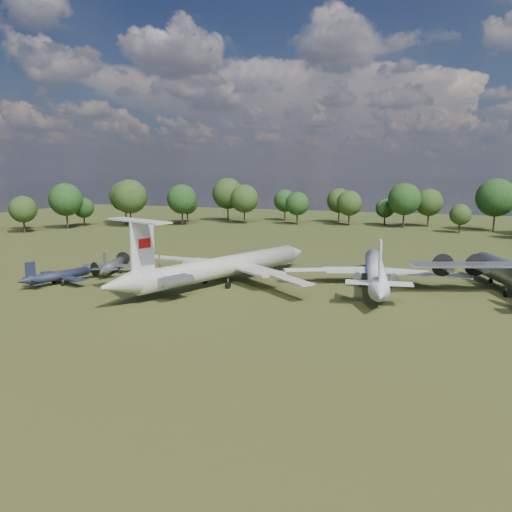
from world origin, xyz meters
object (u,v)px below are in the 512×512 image
at_px(small_prop_west, 60,278).
at_px(small_prop_northwest, 113,267).
at_px(il62_airliner, 224,270).
at_px(tu104_jet, 375,274).
at_px(person_on_il62, 160,261).

xyz_separation_m(small_prop_west, small_prop_northwest, (2.37, 10.32, 0.04)).
distance_m(il62_airliner, small_prop_northwest, 21.88).
bearing_deg(il62_airliner, small_prop_west, -138.15).
xyz_separation_m(il62_airliner, small_prop_west, (-24.22, -9.58, -1.16)).
distance_m(tu104_jet, small_prop_northwest, 44.83).
bearing_deg(small_prop_northwest, small_prop_west, -124.28).
bearing_deg(small_prop_west, tu104_jet, 37.09).
xyz_separation_m(small_prop_northwest, person_on_il62, (17.53, -12.42, 4.28)).
bearing_deg(tu104_jet, small_prop_northwest, 178.63).
height_order(tu104_jet, small_prop_west, tu104_jet).
bearing_deg(small_prop_west, person_on_il62, 11.00).
distance_m(il62_airliner, tu104_jet, 23.69).
bearing_deg(small_prop_northwest, tu104_jet, -12.67).
height_order(il62_airliner, tu104_jet, il62_airliner).
xyz_separation_m(il62_airliner, tu104_jet, (22.47, 7.48, -0.33)).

